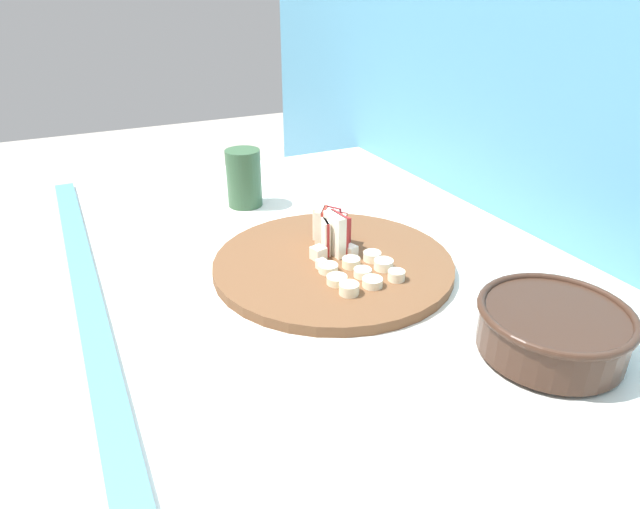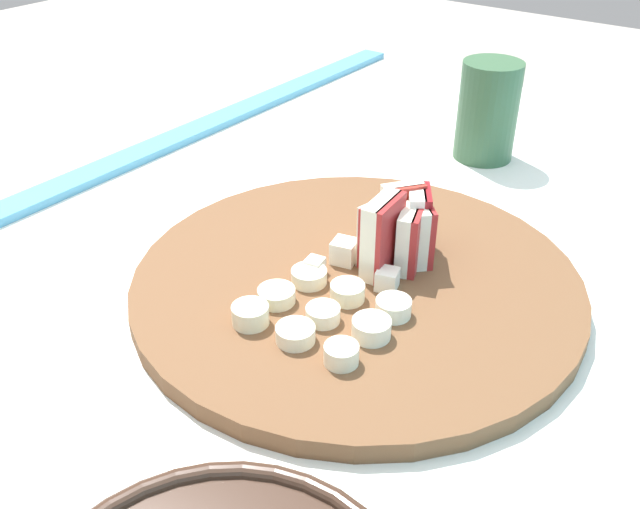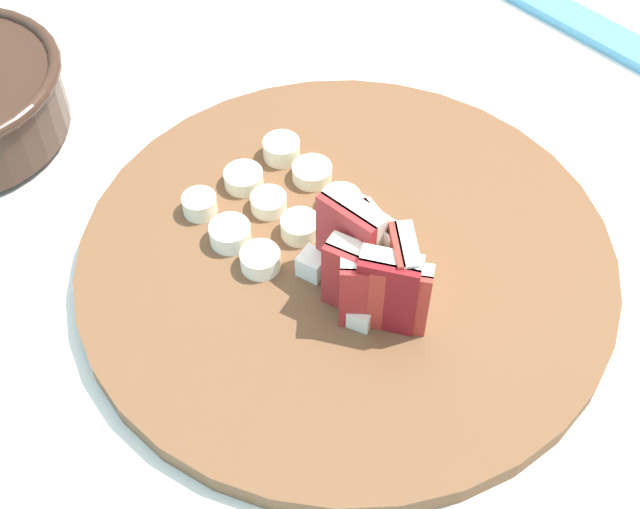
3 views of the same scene
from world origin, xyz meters
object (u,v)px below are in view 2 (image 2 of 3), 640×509
at_px(apple_wedge_fan, 403,229).
at_px(apple_dice_pile, 381,257).
at_px(cutting_board, 352,281).
at_px(small_jar, 488,111).
at_px(banana_slice_rows, 322,312).

distance_m(apple_wedge_fan, apple_dice_pile, 0.03).
height_order(cutting_board, apple_dice_pile, apple_dice_pile).
bearing_deg(apple_wedge_fan, apple_dice_pile, -23.25).
relative_size(cutting_board, small_jar, 3.32).
xyz_separation_m(apple_dice_pile, banana_slice_rows, (0.09, 0.00, -0.00)).
height_order(apple_dice_pile, small_jar, small_jar).
distance_m(cutting_board, apple_dice_pile, 0.03).
xyz_separation_m(cutting_board, small_jar, (-0.32, -0.03, 0.05)).
height_order(cutting_board, banana_slice_rows, banana_slice_rows).
relative_size(apple_wedge_fan, apple_dice_pile, 1.00).
height_order(banana_slice_rows, small_jar, small_jar).
distance_m(cutting_board, small_jar, 0.32).
distance_m(cutting_board, banana_slice_rows, 0.07).
xyz_separation_m(cutting_board, apple_wedge_fan, (-0.04, 0.02, 0.04)).
bearing_deg(banana_slice_rows, apple_dice_pile, -177.46).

